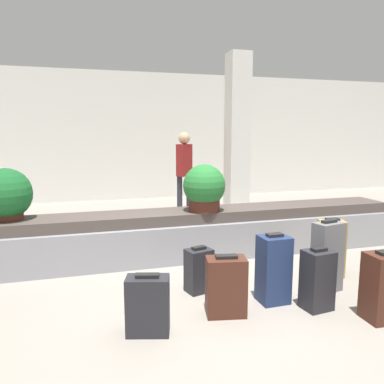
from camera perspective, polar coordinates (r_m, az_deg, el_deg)
name	(u,v)px	position (r m, az deg, el deg)	size (l,w,h in m)	color
ground_plane	(224,291)	(4.18, 4.88, -14.82)	(18.00, 18.00, 0.00)	gray
back_wall	(140,136)	(9.75, -7.96, 8.38)	(18.00, 0.06, 3.20)	silver
carousel	(192,234)	(5.19, 0.00, -6.41)	(6.20, 0.73, 0.64)	gray
pillar	(237,137)	(7.44, 6.91, 8.25)	(0.40, 0.40, 3.20)	silver
suitcase_0	(226,286)	(3.59, 5.19, -14.12)	(0.40, 0.29, 0.58)	#472319
suitcase_1	(331,248)	(4.76, 20.40, -8.02)	(0.33, 0.27, 0.70)	#A3843D
suitcase_3	(148,305)	(3.30, -6.74, -16.75)	(0.40, 0.29, 0.53)	#232328
suitcase_5	(317,280)	(3.87, 18.56, -12.55)	(0.29, 0.25, 0.61)	#232328
suitcase_6	(199,270)	(4.07, 1.05, -11.82)	(0.31, 0.26, 0.50)	#232328
suitcase_7	(327,257)	(4.30, 19.92, -9.25)	(0.35, 0.25, 0.78)	slate
suitcase_8	(273,269)	(3.89, 12.30, -11.39)	(0.29, 0.26, 0.71)	navy
potted_plant_0	(204,188)	(5.00, 1.87, 0.54)	(0.57, 0.57, 0.63)	#4C2319
potted_plant_1	(6,195)	(5.02, -26.53, -0.46)	(0.62, 0.62, 0.63)	#4C2319
traveler_0	(184,166)	(7.65, -1.19, 3.98)	(0.36, 0.34, 1.70)	#282833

